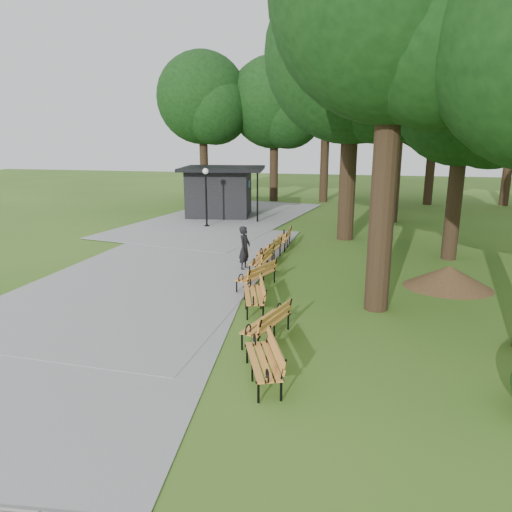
% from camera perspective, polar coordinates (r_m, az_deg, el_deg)
% --- Properties ---
extents(ground, '(100.00, 100.00, 0.00)m').
position_cam_1_polar(ground, '(14.67, -1.09, -5.36)').
color(ground, '#37611B').
rests_on(ground, ground).
extents(path, '(12.00, 38.00, 0.06)m').
position_cam_1_polar(path, '(18.62, -10.94, -1.23)').
color(path, gray).
rests_on(path, ground).
extents(person, '(0.49, 0.66, 1.67)m').
position_cam_1_polar(person, '(17.75, -1.38, 0.96)').
color(person, black).
rests_on(person, ground).
extents(kiosk, '(5.48, 4.93, 3.09)m').
position_cam_1_polar(kiosk, '(29.88, -4.47, 7.78)').
color(kiosk, black).
rests_on(kiosk, ground).
extents(lamp_post, '(0.32, 0.32, 3.24)m').
position_cam_1_polar(lamp_post, '(26.18, -6.09, 8.53)').
color(lamp_post, black).
rests_on(lamp_post, ground).
extents(dirt_mound, '(2.42, 2.42, 0.76)m').
position_cam_1_polar(dirt_mound, '(17.00, 22.30, -2.34)').
color(dirt_mound, '#47301C').
rests_on(dirt_mound, ground).
extents(bench_0, '(1.28, 2.00, 0.88)m').
position_cam_1_polar(bench_0, '(9.94, 0.83, -12.62)').
color(bench_0, orange).
rests_on(bench_0, ground).
extents(bench_1, '(1.15, 2.00, 0.88)m').
position_cam_1_polar(bench_1, '(11.82, 1.26, -8.08)').
color(bench_1, orange).
rests_on(bench_1, ground).
extents(bench_2, '(1.14, 2.00, 0.88)m').
position_cam_1_polar(bench_2, '(13.78, -0.31, -4.74)').
color(bench_2, orange).
rests_on(bench_2, ground).
extents(bench_3, '(1.26, 2.00, 0.88)m').
position_cam_1_polar(bench_3, '(15.69, 0.02, -2.34)').
color(bench_3, orange).
rests_on(bench_3, ground).
extents(bench_4, '(0.75, 1.93, 0.88)m').
position_cam_1_polar(bench_4, '(17.67, 0.64, -0.43)').
color(bench_4, orange).
rests_on(bench_4, ground).
extents(bench_5, '(0.88, 1.97, 0.88)m').
position_cam_1_polar(bench_5, '(19.20, 1.58, 0.77)').
color(bench_5, orange).
rests_on(bench_5, ground).
extents(bench_6, '(0.68, 1.91, 0.88)m').
position_cam_1_polar(bench_6, '(21.38, 3.23, 2.16)').
color(bench_6, orange).
rests_on(bench_6, ground).
extents(lawn_tree_1, '(5.38, 5.38, 9.15)m').
position_cam_1_polar(lawn_tree_1, '(20.52, 23.99, 17.28)').
color(lawn_tree_1, black).
rests_on(lawn_tree_1, ground).
extents(lawn_tree_2, '(8.05, 8.05, 12.58)m').
position_cam_1_polar(lawn_tree_2, '(23.43, 11.73, 22.83)').
color(lawn_tree_2, black).
rests_on(lawn_tree_2, ground).
extents(lawn_tree_4, '(6.67, 6.67, 12.94)m').
position_cam_1_polar(lawn_tree_4, '(29.12, 17.36, 22.79)').
color(lawn_tree_4, black).
rests_on(lawn_tree_4, ground).
extents(tree_backdrop, '(37.34, 9.95, 16.54)m').
position_cam_1_polar(tree_backdrop, '(36.75, 18.40, 18.86)').
color(tree_backdrop, black).
rests_on(tree_backdrop, ground).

